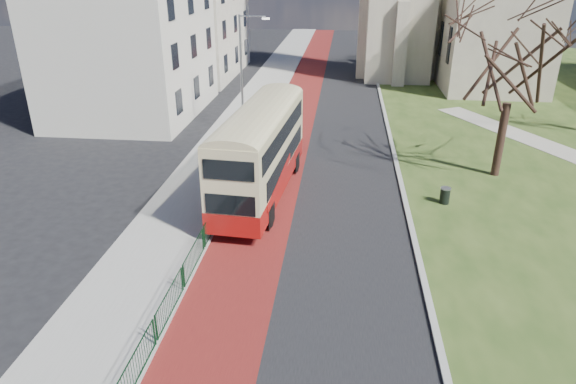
# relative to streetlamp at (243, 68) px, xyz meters

# --- Properties ---
(ground) EXTENTS (160.00, 160.00, 0.00)m
(ground) POSITION_rel_streetlamp_xyz_m (4.35, -18.00, -4.59)
(ground) COLOR black
(ground) RESTS_ON ground
(road_carriageway) EXTENTS (9.00, 120.00, 0.01)m
(road_carriageway) POSITION_rel_streetlamp_xyz_m (5.85, 2.00, -4.59)
(road_carriageway) COLOR black
(road_carriageway) RESTS_ON ground
(bus_lane) EXTENTS (3.40, 120.00, 0.01)m
(bus_lane) POSITION_rel_streetlamp_xyz_m (3.15, 2.00, -4.59)
(bus_lane) COLOR #591414
(bus_lane) RESTS_ON ground
(pavement_west) EXTENTS (4.00, 120.00, 0.12)m
(pavement_west) POSITION_rel_streetlamp_xyz_m (-0.65, 2.00, -4.53)
(pavement_west) COLOR gray
(pavement_west) RESTS_ON ground
(kerb_west) EXTENTS (0.25, 120.00, 0.13)m
(kerb_west) POSITION_rel_streetlamp_xyz_m (1.35, 2.00, -4.53)
(kerb_west) COLOR #999993
(kerb_west) RESTS_ON ground
(kerb_east) EXTENTS (0.25, 80.00, 0.13)m
(kerb_east) POSITION_rel_streetlamp_xyz_m (10.45, 4.00, -4.53)
(kerb_east) COLOR #999993
(kerb_east) RESTS_ON ground
(pedestrian_railing) EXTENTS (0.07, 24.00, 1.12)m
(pedestrian_railing) POSITION_rel_streetlamp_xyz_m (1.40, -14.00, -4.04)
(pedestrian_railing) COLOR #0B3318
(pedestrian_railing) RESTS_ON ground
(street_block_near) EXTENTS (10.30, 14.30, 13.00)m
(street_block_near) POSITION_rel_streetlamp_xyz_m (-9.65, 4.00, 1.92)
(street_block_near) COLOR beige
(street_block_near) RESTS_ON ground
(street_block_far) EXTENTS (10.30, 16.30, 11.50)m
(street_block_far) POSITION_rel_streetlamp_xyz_m (-9.65, 20.00, 1.17)
(street_block_far) COLOR #B6AF9A
(street_block_far) RESTS_ON ground
(streetlamp) EXTENTS (2.13, 0.18, 8.00)m
(streetlamp) POSITION_rel_streetlamp_xyz_m (0.00, 0.00, 0.00)
(streetlamp) COLOR gray
(streetlamp) RESTS_ON pavement_west
(bus) EXTENTS (3.42, 11.22, 4.62)m
(bus) POSITION_rel_streetlamp_xyz_m (2.96, -11.16, -1.96)
(bus) COLOR maroon
(bus) RESTS_ON ground
(winter_tree_near) EXTENTS (9.77, 9.77, 10.87)m
(winter_tree_near) POSITION_rel_streetlamp_xyz_m (15.97, -6.93, 2.98)
(winter_tree_near) COLOR #311F18
(winter_tree_near) RESTS_ON grass_green
(litter_bin) EXTENTS (0.69, 0.69, 0.85)m
(litter_bin) POSITION_rel_streetlamp_xyz_m (12.41, -11.19, -4.13)
(litter_bin) COLOR black
(litter_bin) RESTS_ON grass_green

